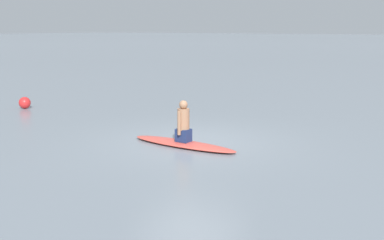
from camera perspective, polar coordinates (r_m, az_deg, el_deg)
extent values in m
plane|color=gray|center=(12.63, -0.04, -2.56)|extent=(400.00, 400.00, 0.00)
ellipsoid|color=#D84C3F|center=(12.20, -0.99, -2.77)|extent=(3.01, 0.69, 0.11)
cube|color=navy|center=(12.15, -0.99, -1.78)|extent=(0.34, 0.28, 0.32)
cylinder|color=#9E7051|center=(12.07, -1.00, 0.09)|extent=(0.30, 0.30, 0.53)
sphere|color=#9E7051|center=(12.01, -1.00, 1.78)|extent=(0.21, 0.21, 0.21)
cylinder|color=#9E7051|center=(11.94, -1.51, -0.36)|extent=(0.09, 0.09, 0.58)
cylinder|color=#9E7051|center=(12.22, -0.50, -0.10)|extent=(0.09, 0.09, 0.58)
sphere|color=red|center=(18.79, -18.80, 1.91)|extent=(0.42, 0.42, 0.42)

